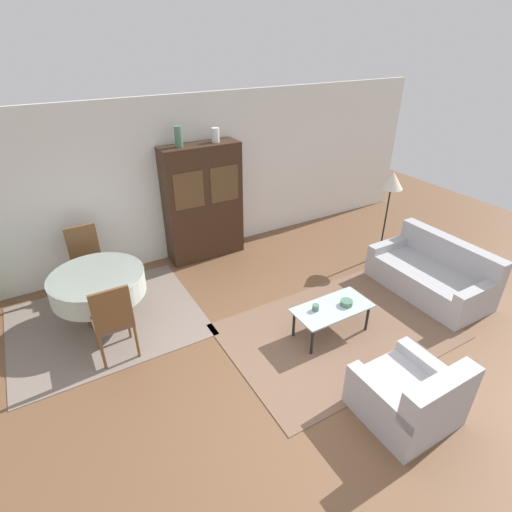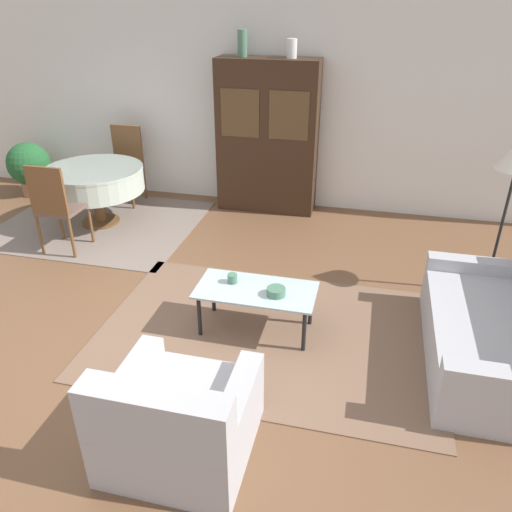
{
  "view_description": "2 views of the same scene",
  "coord_description": "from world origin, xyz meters",
  "px_view_note": "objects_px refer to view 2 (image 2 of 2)",
  "views": [
    {
      "loc": [
        -2.09,
        -2.54,
        3.53
      ],
      "look_at": [
        0.2,
        1.4,
        0.95
      ],
      "focal_mm": 28.0,
      "sensor_mm": 36.0,
      "label": 1
    },
    {
      "loc": [
        1.7,
        -2.99,
        2.69
      ],
      "look_at": [
        0.84,
        0.55,
        0.75
      ],
      "focal_mm": 35.0,
      "sensor_mm": 36.0,
      "label": 2
    }
  ],
  "objects_px": {
    "coffee_table": "(256,294)",
    "cup": "(232,278)",
    "dining_chair_near": "(56,204)",
    "vase_short": "(292,48)",
    "dining_chair_far": "(125,160)",
    "vase_tall": "(242,43)",
    "dining_table": "(95,180)",
    "potted_plant": "(29,166)",
    "armchair": "(178,421)",
    "bowl": "(276,292)",
    "display_cabinet": "(267,138)",
    "couch": "(499,334)"
  },
  "relations": [
    {
      "from": "dining_chair_far",
      "to": "vase_short",
      "type": "bearing_deg",
      "value": -175.08
    },
    {
      "from": "armchair",
      "to": "display_cabinet",
      "type": "xyz_separation_m",
      "value": [
        -0.37,
        4.26,
        0.7
      ]
    },
    {
      "from": "vase_short",
      "to": "potted_plant",
      "type": "distance_m",
      "value": 4.13
    },
    {
      "from": "armchair",
      "to": "dining_chair_far",
      "type": "bearing_deg",
      "value": 120.21
    },
    {
      "from": "cup",
      "to": "potted_plant",
      "type": "distance_m",
      "value": 4.52
    },
    {
      "from": "coffee_table",
      "to": "cup",
      "type": "relative_size",
      "value": 12.06
    },
    {
      "from": "armchair",
      "to": "cup",
      "type": "distance_m",
      "value": 1.51
    },
    {
      "from": "bowl",
      "to": "display_cabinet",
      "type": "bearing_deg",
      "value": 104.03
    },
    {
      "from": "armchair",
      "to": "bowl",
      "type": "height_order",
      "value": "armchair"
    },
    {
      "from": "couch",
      "to": "dining_chair_near",
      "type": "xyz_separation_m",
      "value": [
        -4.5,
        0.93,
        0.32
      ]
    },
    {
      "from": "dining_table",
      "to": "potted_plant",
      "type": "bearing_deg",
      "value": 154.15
    },
    {
      "from": "bowl",
      "to": "vase_tall",
      "type": "distance_m",
      "value": 3.48
    },
    {
      "from": "dining_table",
      "to": "vase_short",
      "type": "bearing_deg",
      "value": 24.41
    },
    {
      "from": "dining_table",
      "to": "vase_short",
      "type": "height_order",
      "value": "vase_short"
    },
    {
      "from": "dining_chair_near",
      "to": "potted_plant",
      "type": "distance_m",
      "value": 2.17
    },
    {
      "from": "bowl",
      "to": "potted_plant",
      "type": "xyz_separation_m",
      "value": [
        -4.21,
        2.56,
        -0.02
      ]
    },
    {
      "from": "vase_tall",
      "to": "dining_table",
      "type": "bearing_deg",
      "value": -148.16
    },
    {
      "from": "couch",
      "to": "coffee_table",
      "type": "height_order",
      "value": "couch"
    },
    {
      "from": "display_cabinet",
      "to": "dining_chair_near",
      "type": "height_order",
      "value": "display_cabinet"
    },
    {
      "from": "dining_table",
      "to": "cup",
      "type": "xyz_separation_m",
      "value": [
        2.3,
        -1.73,
        -0.13
      ]
    },
    {
      "from": "couch",
      "to": "dining_chair_near",
      "type": "bearing_deg",
      "value": 78.37
    },
    {
      "from": "couch",
      "to": "cup",
      "type": "bearing_deg",
      "value": 89.02
    },
    {
      "from": "bowl",
      "to": "dining_table",
      "type": "bearing_deg",
      "value": 145.83
    },
    {
      "from": "coffee_table",
      "to": "dining_table",
      "type": "xyz_separation_m",
      "value": [
        -2.52,
        1.79,
        0.21
      ]
    },
    {
      "from": "couch",
      "to": "dining_chair_far",
      "type": "relative_size",
      "value": 1.64
    },
    {
      "from": "dining_chair_near",
      "to": "vase_short",
      "type": "bearing_deg",
      "value": 39.41
    },
    {
      "from": "display_cabinet",
      "to": "potted_plant",
      "type": "xyz_separation_m",
      "value": [
        -3.49,
        -0.31,
        -0.55
      ]
    },
    {
      "from": "cup",
      "to": "potted_plant",
      "type": "relative_size",
      "value": 0.11
    },
    {
      "from": "armchair",
      "to": "vase_short",
      "type": "relative_size",
      "value": 4.03
    },
    {
      "from": "dining_chair_far",
      "to": "vase_short",
      "type": "relative_size",
      "value": 4.75
    },
    {
      "from": "cup",
      "to": "vase_tall",
      "type": "bearing_deg",
      "value": 102.86
    },
    {
      "from": "vase_short",
      "to": "bowl",
      "type": "bearing_deg",
      "value": -81.48
    },
    {
      "from": "armchair",
      "to": "dining_chair_far",
      "type": "height_order",
      "value": "dining_chair_far"
    },
    {
      "from": "dining_table",
      "to": "dining_chair_near",
      "type": "bearing_deg",
      "value": -90.0
    },
    {
      "from": "couch",
      "to": "dining_chair_near",
      "type": "distance_m",
      "value": 4.61
    },
    {
      "from": "vase_short",
      "to": "potted_plant",
      "type": "bearing_deg",
      "value": -175.3
    },
    {
      "from": "dining_chair_far",
      "to": "vase_tall",
      "type": "relative_size",
      "value": 3.38
    },
    {
      "from": "dining_table",
      "to": "couch",
      "type": "bearing_deg",
      "value": -21.41
    },
    {
      "from": "armchair",
      "to": "vase_short",
      "type": "height_order",
      "value": "vase_short"
    },
    {
      "from": "display_cabinet",
      "to": "dining_table",
      "type": "relative_size",
      "value": 1.61
    },
    {
      "from": "dining_chair_far",
      "to": "vase_tall",
      "type": "xyz_separation_m",
      "value": [
        1.67,
        0.2,
        1.53
      ]
    },
    {
      "from": "armchair",
      "to": "coffee_table",
      "type": "distance_m",
      "value": 1.45
    },
    {
      "from": "vase_short",
      "to": "couch",
      "type": "bearing_deg",
      "value": -51.56
    },
    {
      "from": "cup",
      "to": "vase_short",
      "type": "bearing_deg",
      "value": 90.36
    },
    {
      "from": "cup",
      "to": "coffee_table",
      "type": "bearing_deg",
      "value": -15.05
    },
    {
      "from": "potted_plant",
      "to": "dining_table",
      "type": "bearing_deg",
      "value": -25.85
    },
    {
      "from": "dining_chair_near",
      "to": "dining_table",
      "type": "bearing_deg",
      "value": 90.0
    },
    {
      "from": "dining_chair_near",
      "to": "bowl",
      "type": "height_order",
      "value": "dining_chair_near"
    },
    {
      "from": "coffee_table",
      "to": "potted_plant",
      "type": "height_order",
      "value": "potted_plant"
    },
    {
      "from": "dining_table",
      "to": "potted_plant",
      "type": "relative_size",
      "value": 1.58
    }
  ]
}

